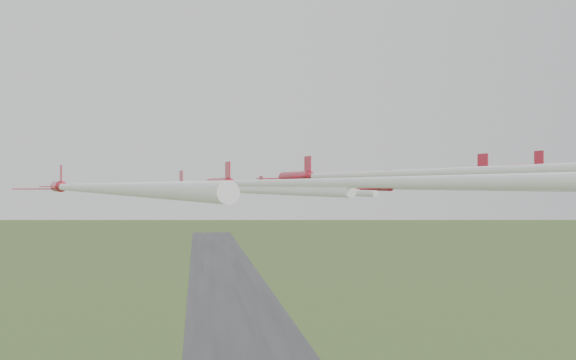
{
  "coord_description": "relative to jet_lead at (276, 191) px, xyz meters",
  "views": [
    {
      "loc": [
        -15.1,
        -91.88,
        48.35
      ],
      "look_at": [
        -3.48,
        -0.42,
        49.01
      ],
      "focal_mm": 45.0,
      "sensor_mm": 36.0,
      "label": 1
    }
  ],
  "objects": [
    {
      "name": "jet_row4_left",
      "position": [
        -5.8,
        -45.29,
        0.9
      ],
      "size": [
        14.53,
        58.09,
        2.44
      ],
      "rotation": [
        0.0,
        0.0,
        0.19
      ],
      "color": "red"
    },
    {
      "name": "jet_lead",
      "position": [
        0.0,
        0.0,
        0.0
      ],
      "size": [
        11.71,
        53.77,
        2.65
      ],
      "rotation": [
        0.0,
        0.0,
        0.15
      ],
      "color": "red"
    },
    {
      "name": "jet_row3_left",
      "position": [
        -21.08,
        -36.39,
        0.58
      ],
      "size": [
        20.53,
        67.98,
        2.78
      ],
      "rotation": [
        0.0,
        0.0,
        0.25
      ],
      "color": "red"
    },
    {
      "name": "jet_row2_right",
      "position": [
        17.14,
        -10.13,
        0.5
      ],
      "size": [
        15.07,
        55.38,
        2.92
      ],
      "rotation": [
        0.0,
        0.0,
        0.2
      ],
      "color": "red"
    },
    {
      "name": "jet_row3_mid",
      "position": [
        2.8,
        -28.5,
        1.71
      ],
      "size": [
        14.5,
        51.54,
        2.75
      ],
      "rotation": [
        0.0,
        0.0,
        0.21
      ],
      "color": "red"
    },
    {
      "name": "runway",
      "position": [
        4.23,
        193.46,
        -47.58
      ],
      "size": [
        38.0,
        900.0,
        0.04
      ],
      "primitive_type": "cube",
      "color": "#2D2D2F",
      "rests_on": "ground"
    },
    {
      "name": "jet_row2_left",
      "position": [
        -10.41,
        -20.92,
        0.4
      ],
      "size": [
        15.55,
        61.9,
        2.69
      ],
      "rotation": [
        0.0,
        0.0,
        0.19
      ],
      "color": "red"
    }
  ]
}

